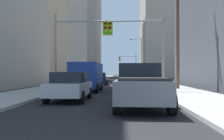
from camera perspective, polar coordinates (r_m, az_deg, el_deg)
The scene contains 14 objects.
sidewalk_left at distance 52.69m, azimuth -4.46°, elevation -2.20°, with size 3.79×160.00×0.15m, color #9E9E99.
sidewalk_right at distance 52.46m, azimuth 7.27°, elevation -2.20°, with size 3.79×160.00×0.15m, color #9E9E99.
pickup_truck_grey at distance 10.83m, azimuth 6.45°, elevation -3.54°, with size 2.20×5.46×1.90m.
cargo_van_blue at distance 20.24m, azimuth -5.65°, elevation -1.21°, with size 2.16×5.24×2.26m.
sedan_silver at distance 13.55m, azimuth -9.51°, elevation -3.64°, with size 1.95×4.22×1.52m.
sedan_green at distance 18.28m, azimuth 4.34°, elevation -2.88°, with size 1.95×4.22×1.52m.
sedan_black at distance 25.01m, azimuth 4.25°, elevation -2.29°, with size 1.95×4.24×1.52m.
sedan_navy at distance 30.95m, azimuth -2.89°, elevation -1.98°, with size 1.95×4.24×1.52m.
traffic_signal_near_left at distance 19.49m, azimuth -7.62°, elevation 6.94°, with size 4.09×0.44×6.00m.
traffic_signal_near_right at distance 19.21m, azimuth 6.03°, elevation 7.07°, with size 4.25×0.44×6.00m.
traffic_signal_far_right at distance 60.01m, azimuth 3.74°, elevation 1.79°, with size 4.15×0.44×6.00m.
utility_pole_right at distance 22.67m, azimuth 14.59°, elevation 10.08°, with size 2.20×0.28×10.83m.
street_lamp_right at distance 43.46m, azimuth 6.22°, elevation 3.34°, with size 2.19×0.32×7.50m.
building_left_mid_office at distance 54.47m, azimuth -19.37°, elevation 7.93°, with size 22.65×21.38×19.18m, color #B7A893.
Camera 1 is at (1.11, -2.27, 1.47)m, focal length 40.52 mm.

